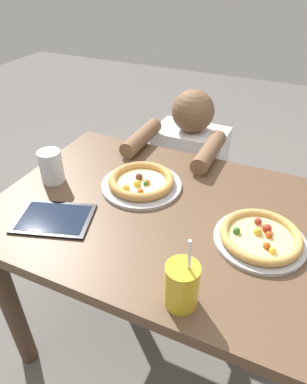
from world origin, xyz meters
name	(u,v)px	position (x,y,z in m)	size (l,w,h in m)	color
ground_plane	(164,338)	(0.00, 0.00, 0.00)	(8.00, 8.00, 0.00)	#66605B
dining_table	(167,237)	(0.00, 0.00, 0.63)	(1.16, 0.80, 0.75)	brown
pizza_near	(260,237)	(0.31, -0.02, 0.77)	(0.27, 0.27, 0.04)	#B7B7BC
pizza_far	(141,182)	(-0.14, 0.09, 0.77)	(0.29, 0.29, 0.04)	#B7B7BC
drink_cup_colored	(182,285)	(0.17, -0.32, 0.81)	(0.08, 0.08, 0.22)	gold
water_cup_clear	(51,166)	(-0.46, -0.01, 0.81)	(0.08, 0.08, 0.12)	silver
tablet	(54,218)	(-0.32, -0.19, 0.75)	(0.28, 0.23, 0.01)	black
diner_seated	(187,184)	(-0.13, 0.61, 0.45)	(0.38, 0.51, 0.95)	#333847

